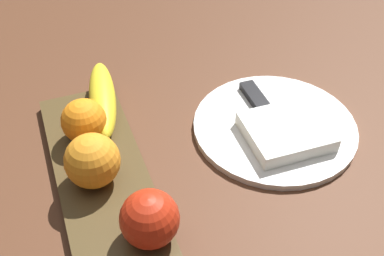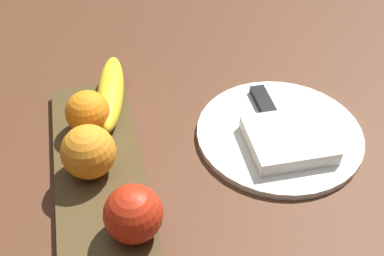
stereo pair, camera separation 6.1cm
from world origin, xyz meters
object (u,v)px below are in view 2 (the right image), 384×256
at_px(apple, 133,214).
at_px(folded_napkin, 288,140).
at_px(orange_near_apple, 87,152).
at_px(banana, 111,92).
at_px(knife, 268,111).
at_px(fruit_tray, 99,163).
at_px(dinner_plate, 279,134).
at_px(orange_near_banana, 88,112).

relative_size(apple, folded_napkin, 0.61).
relative_size(orange_near_apple, folded_napkin, 0.63).
height_order(banana, knife, banana).
relative_size(orange_near_apple, knife, 0.41).
distance_m(fruit_tray, dinner_plate, 0.28).
distance_m(banana, knife, 0.25).
bearing_deg(folded_napkin, banana, -122.70).
distance_m(orange_near_apple, dinner_plate, 0.29).
bearing_deg(knife, fruit_tray, -80.12).
bearing_deg(orange_near_apple, folded_napkin, 87.93).
bearing_deg(folded_napkin, orange_near_banana, -109.15).
distance_m(fruit_tray, banana, 0.13).
distance_m(apple, banana, 0.26).
relative_size(fruit_tray, orange_near_banana, 5.34).
height_order(apple, banana, apple).
bearing_deg(orange_near_apple, dinner_plate, 94.25).
bearing_deg(apple, fruit_tray, -165.90).
xyz_separation_m(orange_near_apple, folded_napkin, (0.01, 0.29, -0.03)).
bearing_deg(dinner_plate, orange_near_banana, -103.18).
distance_m(apple, dinner_plate, 0.28).
height_order(apple, orange_near_apple, orange_near_apple).
xyz_separation_m(dinner_plate, folded_napkin, (0.03, 0.00, 0.02)).
distance_m(banana, dinner_plate, 0.27).
xyz_separation_m(banana, orange_near_banana, (0.06, -0.04, 0.01)).
bearing_deg(fruit_tray, banana, 164.63).
xyz_separation_m(fruit_tray, orange_near_banana, (-0.07, -0.00, 0.04)).
xyz_separation_m(folded_napkin, knife, (-0.07, -0.00, -0.01)).
height_order(fruit_tray, folded_napkin, folded_napkin).
bearing_deg(orange_near_banana, banana, 146.53).
bearing_deg(fruit_tray, orange_near_apple, -28.01).
distance_m(folded_napkin, knife, 0.07).
relative_size(orange_near_apple, orange_near_banana, 1.12).
xyz_separation_m(orange_near_banana, knife, (0.02, 0.28, -0.03)).
height_order(orange_near_apple, orange_near_banana, orange_near_apple).
height_order(folded_napkin, knife, folded_napkin).
height_order(fruit_tray, apple, apple).
height_order(orange_near_apple, dinner_plate, orange_near_apple).
distance_m(banana, orange_near_banana, 0.07).
xyz_separation_m(apple, orange_near_apple, (-0.11, -0.05, 0.00)).
distance_m(apple, orange_near_banana, 0.21).
bearing_deg(orange_near_apple, fruit_tray, 151.99).
bearing_deg(folded_napkin, orange_near_apple, -92.07).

